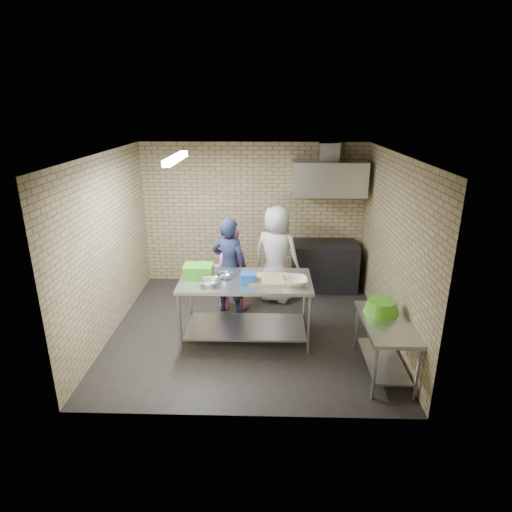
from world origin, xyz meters
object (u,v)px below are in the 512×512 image
at_px(green_crate, 198,270).
at_px(prep_table, 246,309).
at_px(green_basin, 381,307).
at_px(side_counter, 384,347).
at_px(man_navy, 229,266).
at_px(stove, 324,266).
at_px(woman_pink, 230,268).
at_px(bottle_green, 352,181).
at_px(woman_white, 276,254).
at_px(blue_tub, 249,278).

bearing_deg(green_crate, prep_table, -9.73).
bearing_deg(green_basin, side_counter, -85.43).
height_order(prep_table, man_navy, man_navy).
xyz_separation_m(stove, man_navy, (-1.70, -1.06, 0.38)).
distance_m(green_crate, woman_pink, 1.05).
xyz_separation_m(prep_table, woman_pink, (-0.33, 1.05, 0.24)).
height_order(bottle_green, woman_pink, bottle_green).
bearing_deg(woman_white, man_navy, 57.94).
bearing_deg(blue_tub, woman_white, 74.09).
bearing_deg(man_navy, blue_tub, 132.38).
bearing_deg(man_navy, green_basin, 167.52).
bearing_deg(blue_tub, bottle_green, 51.50).
bearing_deg(green_crate, bottle_green, 38.62).
bearing_deg(side_counter, prep_table, 155.39).
distance_m(green_basin, woman_pink, 2.70).
relative_size(prep_table, side_counter, 1.59).
distance_m(blue_tub, woman_pink, 1.25).
bearing_deg(green_crate, stove, 40.57).
bearing_deg(man_navy, prep_table, 131.67).
height_order(blue_tub, woman_white, woman_white).
bearing_deg(green_crate, green_basin, -15.79).
distance_m(green_basin, bottle_green, 2.98).
bearing_deg(woman_pink, side_counter, 137.13).
bearing_deg(woman_pink, woman_white, -159.94).
distance_m(blue_tub, woman_white, 1.53).
distance_m(side_counter, green_basin, 0.52).
xyz_separation_m(stove, green_crate, (-2.09, -1.79, 0.59)).
distance_m(green_crate, bottle_green, 3.39).
relative_size(stove, blue_tub, 5.67).
height_order(green_crate, blue_tub, green_crate).
relative_size(side_counter, blue_tub, 5.67).
bearing_deg(prep_table, stove, 53.96).
distance_m(green_basin, woman_white, 2.38).
height_order(prep_table, side_counter, prep_table).
xyz_separation_m(prep_table, blue_tub, (0.05, -0.10, 0.54)).
distance_m(prep_table, man_navy, 0.97).
bearing_deg(man_navy, bottle_green, -127.21).
bearing_deg(man_navy, woman_pink, -63.35).
distance_m(stove, man_navy, 2.04).
height_order(green_crate, woman_pink, woman_pink).
relative_size(blue_tub, man_navy, 0.13).
xyz_separation_m(green_crate, man_navy, (0.39, 0.73, -0.21)).
xyz_separation_m(stove, bottle_green, (0.45, 0.24, 1.57)).
bearing_deg(side_counter, bottle_green, 90.00).
distance_m(stove, bottle_green, 1.65).
bearing_deg(stove, side_counter, -80.71).
distance_m(prep_table, green_crate, 0.90).
bearing_deg(green_crate, woman_pink, 68.14).
distance_m(green_crate, green_basin, 2.62).
bearing_deg(stove, blue_tub, -123.68).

